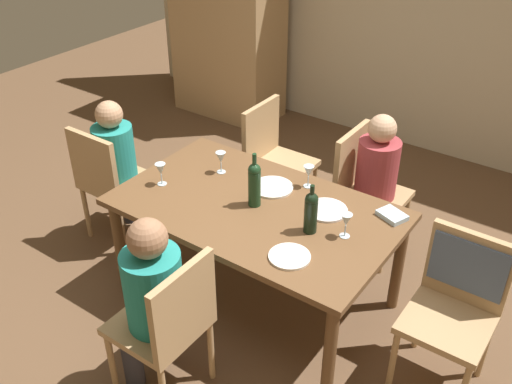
{
  "coord_description": "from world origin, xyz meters",
  "views": [
    {
      "loc": [
        1.68,
        -2.37,
        2.67
      ],
      "look_at": [
        0.0,
        0.0,
        0.82
      ],
      "focal_mm": 40.63,
      "sensor_mm": 36.0,
      "label": 1
    }
  ],
  "objects_px": {
    "person_woman_host": "(118,159)",
    "wine_glass_centre": "(346,221)",
    "wine_glass_far": "(221,158)",
    "dinner_plate_guest_right": "(326,210)",
    "chair_far_left": "(273,154)",
    "wine_bottle_dark_red": "(254,183)",
    "dining_table": "(256,217)",
    "wine_bottle_tall_green": "(311,211)",
    "dinner_plate_guest_left": "(290,257)",
    "chair_left_end": "(109,178)",
    "person_man_guest": "(151,295)",
    "dinner_plate_host": "(273,187)",
    "chair_far_right": "(363,184)",
    "chair_near": "(169,321)",
    "person_man_bearded": "(380,177)",
    "chair_right_end": "(460,290)",
    "armoire_cabinet": "(227,10)",
    "wine_glass_near_right": "(309,172)",
    "wine_glass_near_left": "(161,170)"
  },
  "relations": [
    {
      "from": "person_woman_host",
      "to": "wine_glass_centre",
      "type": "distance_m",
      "value": 1.83
    },
    {
      "from": "wine_glass_far",
      "to": "dinner_plate_guest_right",
      "type": "distance_m",
      "value": 0.8
    },
    {
      "from": "chair_far_left",
      "to": "wine_bottle_dark_red",
      "type": "bearing_deg",
      "value": 27.28
    },
    {
      "from": "dining_table",
      "to": "wine_bottle_tall_green",
      "type": "xyz_separation_m",
      "value": [
        0.4,
        -0.03,
        0.21
      ]
    },
    {
      "from": "wine_glass_far",
      "to": "dinner_plate_guest_right",
      "type": "relative_size",
      "value": 0.58
    },
    {
      "from": "dining_table",
      "to": "dinner_plate_guest_left",
      "type": "bearing_deg",
      "value": -34.84
    },
    {
      "from": "person_woman_host",
      "to": "dinner_plate_guest_left",
      "type": "relative_size",
      "value": 4.8
    },
    {
      "from": "chair_left_end",
      "to": "dinner_plate_guest_right",
      "type": "bearing_deg",
      "value": 10.07
    },
    {
      "from": "dining_table",
      "to": "wine_glass_centre",
      "type": "distance_m",
      "value": 0.61
    },
    {
      "from": "person_man_guest",
      "to": "dinner_plate_host",
      "type": "relative_size",
      "value": 4.26
    },
    {
      "from": "person_woman_host",
      "to": "wine_glass_centre",
      "type": "height_order",
      "value": "person_woman_host"
    },
    {
      "from": "wine_bottle_dark_red",
      "to": "person_man_guest",
      "type": "bearing_deg",
      "value": -90.57
    },
    {
      "from": "dining_table",
      "to": "person_woman_host",
      "type": "bearing_deg",
      "value": 178.81
    },
    {
      "from": "chair_far_right",
      "to": "chair_far_left",
      "type": "height_order",
      "value": "same"
    },
    {
      "from": "chair_near",
      "to": "wine_glass_centre",
      "type": "distance_m",
      "value": 1.09
    },
    {
      "from": "wine_bottle_dark_red",
      "to": "dinner_plate_guest_right",
      "type": "bearing_deg",
      "value": 25.98
    },
    {
      "from": "person_man_bearded",
      "to": "chair_right_end",
      "type": "bearing_deg",
      "value": 47.12
    },
    {
      "from": "person_woman_host",
      "to": "armoire_cabinet",
      "type": "bearing_deg",
      "value": 107.87
    },
    {
      "from": "wine_glass_near_right",
      "to": "dinner_plate_guest_right",
      "type": "height_order",
      "value": "wine_glass_near_right"
    },
    {
      "from": "dining_table",
      "to": "wine_bottle_tall_green",
      "type": "height_order",
      "value": "wine_bottle_tall_green"
    },
    {
      "from": "chair_right_end",
      "to": "wine_glass_far",
      "type": "bearing_deg",
      "value": -2.5
    },
    {
      "from": "wine_glass_near_left",
      "to": "person_man_bearded",
      "type": "bearing_deg",
      "value": 44.57
    },
    {
      "from": "person_man_bearded",
      "to": "wine_glass_far",
      "type": "xyz_separation_m",
      "value": [
        -0.83,
        -0.69,
        0.19
      ]
    },
    {
      "from": "armoire_cabinet",
      "to": "wine_bottle_dark_red",
      "type": "relative_size",
      "value": 6.23
    },
    {
      "from": "chair_right_end",
      "to": "person_man_guest",
      "type": "xyz_separation_m",
      "value": [
        -1.26,
        -1.01,
        0.06
      ]
    },
    {
      "from": "armoire_cabinet",
      "to": "chair_near",
      "type": "xyz_separation_m",
      "value": [
        2.04,
        -3.15,
        -0.56
      ]
    },
    {
      "from": "chair_right_end",
      "to": "wine_bottle_tall_green",
      "type": "height_order",
      "value": "wine_bottle_tall_green"
    },
    {
      "from": "chair_far_right",
      "to": "person_man_bearded",
      "type": "height_order",
      "value": "person_man_bearded"
    },
    {
      "from": "dining_table",
      "to": "person_man_guest",
      "type": "bearing_deg",
      "value": -91.66
    },
    {
      "from": "chair_near",
      "to": "person_man_guest",
      "type": "height_order",
      "value": "person_man_guest"
    },
    {
      "from": "chair_right_end",
      "to": "chair_far_left",
      "type": "relative_size",
      "value": 1.0
    },
    {
      "from": "chair_near",
      "to": "chair_far_left",
      "type": "distance_m",
      "value": 1.86
    },
    {
      "from": "chair_right_end",
      "to": "wine_glass_near_right",
      "type": "distance_m",
      "value": 1.14
    },
    {
      "from": "person_woman_host",
      "to": "person_man_guest",
      "type": "relative_size",
      "value": 0.97
    },
    {
      "from": "wine_bottle_tall_green",
      "to": "dinner_plate_guest_right",
      "type": "distance_m",
      "value": 0.27
    },
    {
      "from": "person_man_guest",
      "to": "dinner_plate_guest_left",
      "type": "bearing_deg",
      "value": -37.85
    },
    {
      "from": "dinner_plate_guest_left",
      "to": "armoire_cabinet",
      "type": "bearing_deg",
      "value": 132.98
    },
    {
      "from": "person_woman_host",
      "to": "dinner_plate_host",
      "type": "height_order",
      "value": "person_woman_host"
    },
    {
      "from": "wine_glass_near_left",
      "to": "wine_glass_near_right",
      "type": "distance_m",
      "value": 0.93
    },
    {
      "from": "wine_glass_near_left",
      "to": "dinner_plate_guest_left",
      "type": "bearing_deg",
      "value": -8.37
    },
    {
      "from": "chair_far_right",
      "to": "chair_far_left",
      "type": "distance_m",
      "value": 0.77
    },
    {
      "from": "dining_table",
      "to": "dinner_plate_host",
      "type": "height_order",
      "value": "dinner_plate_host"
    },
    {
      "from": "wine_glass_centre",
      "to": "wine_glass_near_right",
      "type": "bearing_deg",
      "value": 142.73
    },
    {
      "from": "wine_bottle_dark_red",
      "to": "person_man_bearded",
      "type": "bearing_deg",
      "value": 64.18
    },
    {
      "from": "dining_table",
      "to": "person_woman_host",
      "type": "xyz_separation_m",
      "value": [
        -1.23,
        0.03,
        -0.01
      ]
    },
    {
      "from": "person_man_guest",
      "to": "wine_glass_centre",
      "type": "distance_m",
      "value": 1.12
    },
    {
      "from": "person_woman_host",
      "to": "wine_bottle_tall_green",
      "type": "bearing_deg",
      "value": -2.02
    },
    {
      "from": "chair_left_end",
      "to": "person_man_guest",
      "type": "distance_m",
      "value": 1.45
    },
    {
      "from": "wine_bottle_tall_green",
      "to": "dinner_plate_guest_left",
      "type": "relative_size",
      "value": 1.34
    },
    {
      "from": "dining_table",
      "to": "wine_glass_far",
      "type": "xyz_separation_m",
      "value": [
        -0.42,
        0.2,
        0.18
      ]
    }
  ]
}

